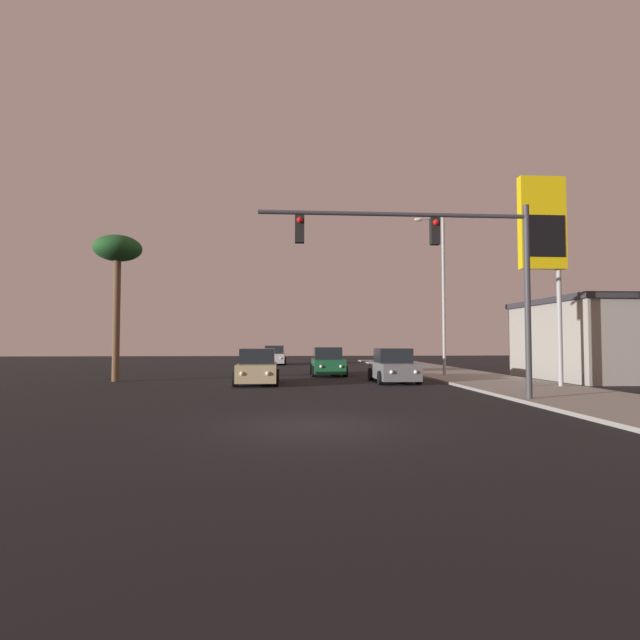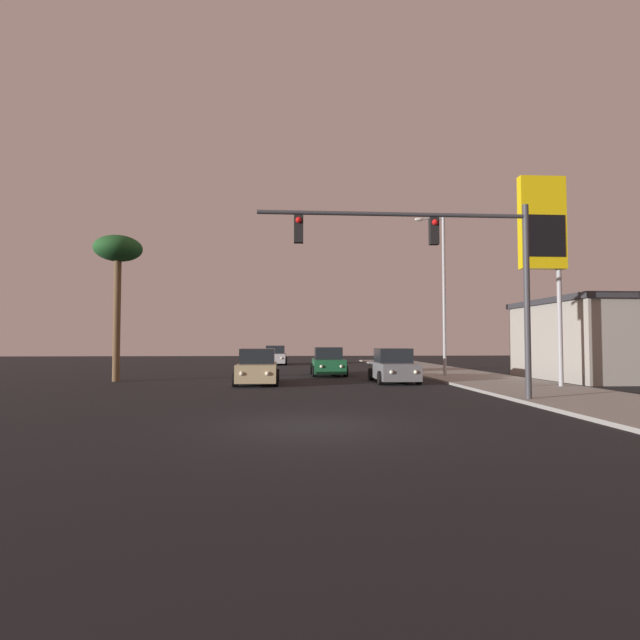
# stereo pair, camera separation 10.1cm
# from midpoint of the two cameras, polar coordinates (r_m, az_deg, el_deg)

# --- Properties ---
(ground_plane) EXTENTS (120.00, 120.00, 0.00)m
(ground_plane) POSITION_cam_midpoint_polar(r_m,az_deg,el_deg) (12.14, -0.89, -11.99)
(ground_plane) COLOR black
(sidewalk_right) EXTENTS (5.00, 60.00, 0.12)m
(sidewalk_right) POSITION_cam_midpoint_polar(r_m,az_deg,el_deg) (24.27, 20.86, -6.94)
(sidewalk_right) COLOR gray
(sidewalk_right) RESTS_ON ground
(building_gas_station) EXTENTS (10.30, 8.30, 4.30)m
(building_gas_station) POSITION_cam_midpoint_polar(r_m,az_deg,el_deg) (31.70, 32.02, -1.85)
(building_gas_station) COLOR gray
(building_gas_station) RESTS_ON ground
(car_grey) EXTENTS (2.04, 4.32, 1.68)m
(car_grey) POSITION_cam_midpoint_polar(r_m,az_deg,el_deg) (25.13, 8.26, -5.32)
(car_grey) COLOR slate
(car_grey) RESTS_ON ground
(car_green) EXTENTS (2.04, 4.32, 1.68)m
(car_green) POSITION_cam_midpoint_polar(r_m,az_deg,el_deg) (30.07, 0.79, -4.88)
(car_green) COLOR #195933
(car_green) RESTS_ON ground
(car_tan) EXTENTS (2.04, 4.32, 1.68)m
(car_tan) POSITION_cam_midpoint_polar(r_m,az_deg,el_deg) (23.99, -7.29, -5.46)
(car_tan) COLOR tan
(car_tan) RESTS_ON ground
(car_silver) EXTENTS (2.04, 4.32, 1.68)m
(car_silver) POSITION_cam_midpoint_polar(r_m,az_deg,el_deg) (44.36, -5.29, -4.11)
(car_silver) COLOR #B7B7BC
(car_silver) RESTS_ON ground
(traffic_light_mast) EXTENTS (9.09, 0.36, 6.50)m
(traffic_light_mast) POSITION_cam_midpoint_polar(r_m,az_deg,el_deg) (17.20, 14.25, 6.99)
(traffic_light_mast) COLOR #38383D
(traffic_light_mast) RESTS_ON sidewalk_right
(street_lamp) EXTENTS (1.74, 0.24, 9.00)m
(street_lamp) POSITION_cam_midpoint_polar(r_m,az_deg,el_deg) (28.96, 13.60, 3.73)
(street_lamp) COLOR #99999E
(street_lamp) RESTS_ON sidewalk_right
(gas_station_sign) EXTENTS (2.00, 0.42, 9.00)m
(gas_station_sign) POSITION_cam_midpoint_polar(r_m,az_deg,el_deg) (23.74, 23.94, 8.91)
(gas_station_sign) COLOR #99999E
(gas_station_sign) RESTS_ON sidewalk_right
(palm_tree_near) EXTENTS (2.40, 2.40, 7.45)m
(palm_tree_near) POSITION_cam_midpoint_polar(r_m,az_deg,el_deg) (27.69, -22.23, 6.88)
(palm_tree_near) COLOR brown
(palm_tree_near) RESTS_ON ground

